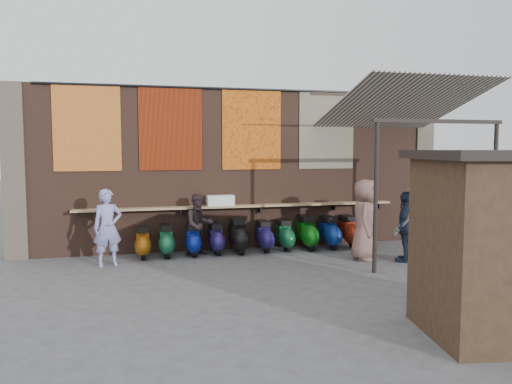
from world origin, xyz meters
TOP-DOWN VIEW (x-y plane):
  - ground at (0.00, 0.00)m, footprint 70.00×70.00m
  - brick_wall at (0.00, 2.70)m, footprint 10.00×0.40m
  - pier_left at (-5.20, 2.70)m, footprint 0.50×0.50m
  - pier_right at (5.20, 2.70)m, footprint 0.50×0.50m
  - eating_counter at (0.00, 2.33)m, footprint 8.00×0.32m
  - shelf_box at (-0.54, 2.30)m, footprint 0.66×0.29m
  - tapestry_redgold at (-3.60, 2.48)m, footprint 1.50×0.02m
  - tapestry_sun at (-1.70, 2.48)m, footprint 1.50×0.02m
  - tapestry_orange at (0.30, 2.48)m, footprint 1.50×0.02m
  - tapestry_multi at (2.30, 2.48)m, footprint 1.50×0.02m
  - hang_rail at (0.00, 2.47)m, footprint 9.50×0.06m
  - scooter_stool_0 at (-2.42, 1.99)m, footprint 0.34×0.75m
  - scooter_stool_1 at (-1.88, 2.01)m, footprint 0.35×0.77m
  - scooter_stool_2 at (-1.27, 2.00)m, footprint 0.34×0.76m
  - scooter_stool_3 at (-0.69, 2.04)m, footprint 0.34×0.76m
  - scooter_stool_4 at (-0.16, 2.01)m, footprint 0.39×0.87m
  - scooter_stool_5 at (0.49, 2.02)m, footprint 0.35×0.79m
  - scooter_stool_6 at (1.02, 2.05)m, footprint 0.36×0.79m
  - scooter_stool_7 at (1.61, 2.01)m, footprint 0.39×0.88m
  - scooter_stool_8 at (2.19, 1.96)m, footprint 0.38×0.84m
  - scooter_stool_9 at (2.77, 2.04)m, footprint 0.38×0.84m
  - diner_left at (-3.16, 1.40)m, footprint 0.68×0.53m
  - diner_right at (-1.11, 2.00)m, footprint 0.81×0.69m
  - shopper_navy at (3.25, 0.15)m, footprint 0.93×0.92m
  - shopper_grey at (3.55, 0.02)m, footprint 1.29×0.85m
  - shopper_tan at (2.45, 0.55)m, footprint 0.93×1.06m
  - market_stall at (2.22, -4.15)m, footprint 2.45×2.00m
  - stall_sign at (2.37, -3.31)m, footprint 1.19×0.25m
  - stall_shelf at (2.37, -3.31)m, footprint 1.81×0.41m
  - awning_canvas at (3.50, 0.90)m, footprint 3.20×3.28m
  - awning_ledger at (3.50, 2.49)m, footprint 3.30×0.08m
  - awning_header at (3.50, -0.60)m, footprint 3.00×0.08m
  - awning_post_left at (2.10, -0.60)m, footprint 0.09×0.09m
  - awning_post_right at (4.90, -0.60)m, footprint 0.09×0.09m

SIDE VIEW (x-z plane):
  - ground at x=0.00m, z-range 0.00..0.00m
  - scooter_stool_0 at x=-2.42m, z-range 0.00..0.72m
  - scooter_stool_2 at x=-1.27m, z-range 0.00..0.72m
  - scooter_stool_3 at x=-0.69m, z-range 0.00..0.72m
  - scooter_stool_1 at x=-1.88m, z-range 0.00..0.73m
  - scooter_stool_5 at x=0.49m, z-range 0.00..0.75m
  - scooter_stool_6 at x=1.02m, z-range 0.00..0.75m
  - scooter_stool_9 at x=2.77m, z-range 0.00..0.79m
  - scooter_stool_8 at x=2.19m, z-range 0.00..0.80m
  - scooter_stool_4 at x=-0.16m, z-range 0.00..0.83m
  - scooter_stool_7 at x=1.61m, z-range 0.00..0.83m
  - diner_right at x=-1.11m, z-range 0.00..1.45m
  - shopper_navy at x=3.25m, z-range 0.00..1.58m
  - diner_left at x=-3.16m, z-range 0.00..1.66m
  - stall_shelf at x=2.37m, z-range 0.84..0.90m
  - shopper_tan at x=2.45m, z-range 0.00..1.83m
  - shopper_grey at x=3.55m, z-range 0.00..1.87m
  - eating_counter at x=0.00m, z-range 1.08..1.12m
  - market_stall at x=2.22m, z-range 0.00..2.38m
  - shelf_box at x=-0.54m, z-range 1.12..1.38m
  - awning_post_left at x=2.10m, z-range 0.00..3.10m
  - awning_post_right at x=4.90m, z-range 0.00..3.10m
  - stall_sign at x=2.37m, z-range 1.48..1.98m
  - brick_wall at x=0.00m, z-range 0.00..4.00m
  - pier_left at x=-5.20m, z-range 0.00..4.00m
  - pier_right at x=5.20m, z-range 0.00..4.00m
  - tapestry_redgold at x=-3.60m, z-range 2.00..4.00m
  - tapestry_sun at x=-1.70m, z-range 2.00..4.00m
  - tapestry_orange at x=0.30m, z-range 2.00..4.00m
  - tapestry_multi at x=2.30m, z-range 2.00..4.00m
  - awning_header at x=3.50m, z-range 3.04..3.12m
  - awning_canvas at x=3.50m, z-range 3.07..4.03m
  - awning_ledger at x=3.50m, z-range 3.89..4.01m
  - hang_rail at x=0.00m, z-range 3.95..4.01m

